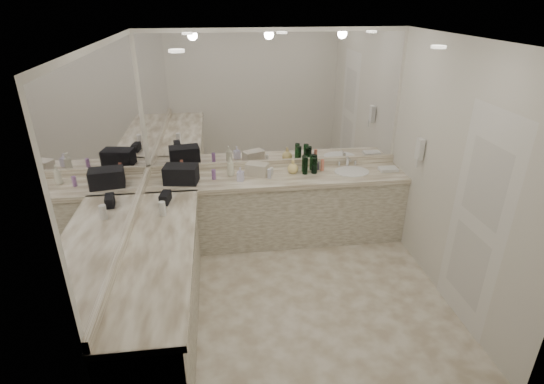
{
  "coord_description": "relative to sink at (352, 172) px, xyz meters",
  "views": [
    {
      "loc": [
        -0.69,
        -3.6,
        2.93
      ],
      "look_at": [
        -0.17,
        0.4,
        1.06
      ],
      "focal_mm": 28.0,
      "sensor_mm": 36.0,
      "label": 1
    }
  ],
  "objects": [
    {
      "name": "floor",
      "position": [
        -0.95,
        -1.2,
        -0.9
      ],
      "size": [
        3.2,
        3.2,
        0.0
      ],
      "primitive_type": "plane",
      "color": "beige",
      "rests_on": "ground"
    },
    {
      "name": "ceiling",
      "position": [
        -0.95,
        -1.2,
        1.71
      ],
      "size": [
        3.2,
        3.2,
        0.0
      ],
      "primitive_type": "plane",
      "color": "white",
      "rests_on": "floor"
    },
    {
      "name": "wall_back",
      "position": [
        -0.95,
        0.3,
        0.41
      ],
      "size": [
        3.2,
        0.02,
        2.6
      ],
      "primitive_type": "cube",
      "color": "silver",
      "rests_on": "floor"
    },
    {
      "name": "wall_left",
      "position": [
        -2.55,
        -1.2,
        0.41
      ],
      "size": [
        0.02,
        3.0,
        2.6
      ],
      "primitive_type": "cube",
      "color": "silver",
      "rests_on": "floor"
    },
    {
      "name": "wall_right",
      "position": [
        0.65,
        -1.2,
        0.41
      ],
      "size": [
        0.02,
        3.0,
        2.6
      ],
      "primitive_type": "cube",
      "color": "silver",
      "rests_on": "floor"
    },
    {
      "name": "vanity_back_base",
      "position": [
        -0.95,
        0.0,
        -0.48
      ],
      "size": [
        3.2,
        0.6,
        0.84
      ],
      "primitive_type": "cube",
      "color": "beige",
      "rests_on": "floor"
    },
    {
      "name": "vanity_back_top",
      "position": [
        -0.95,
        -0.01,
        -0.03
      ],
      "size": [
        3.2,
        0.64,
        0.06
      ],
      "primitive_type": "cube",
      "color": "white",
      "rests_on": "vanity_back_base"
    },
    {
      "name": "vanity_left_base",
      "position": [
        -2.25,
        -1.5,
        -0.48
      ],
      "size": [
        0.6,
        2.4,
        0.84
      ],
      "primitive_type": "cube",
      "color": "beige",
      "rests_on": "floor"
    },
    {
      "name": "vanity_left_top",
      "position": [
        -2.24,
        -1.5,
        -0.03
      ],
      "size": [
        0.64,
        2.42,
        0.06
      ],
      "primitive_type": "cube",
      "color": "white",
      "rests_on": "vanity_left_base"
    },
    {
      "name": "backsplash_back",
      "position": [
        -0.95,
        0.28,
        0.05
      ],
      "size": [
        3.2,
        0.04,
        0.1
      ],
      "primitive_type": "cube",
      "color": "white",
      "rests_on": "vanity_back_top"
    },
    {
      "name": "backsplash_left",
      "position": [
        -2.53,
        -1.2,
        0.05
      ],
      "size": [
        0.04,
        3.0,
        0.1
      ],
      "primitive_type": "cube",
      "color": "white",
      "rests_on": "vanity_left_top"
    },
    {
      "name": "mirror_back",
      "position": [
        -0.95,
        0.29,
        0.88
      ],
      "size": [
        3.12,
        0.01,
        1.55
      ],
      "primitive_type": "cube",
      "color": "white",
      "rests_on": "wall_back"
    },
    {
      "name": "mirror_left",
      "position": [
        -2.54,
        -1.2,
        0.88
      ],
      "size": [
        0.01,
        2.92,
        1.55
      ],
      "primitive_type": "cube",
      "color": "white",
      "rests_on": "wall_left"
    },
    {
      "name": "sink",
      "position": [
        0.0,
        0.0,
        0.0
      ],
      "size": [
        0.44,
        0.44,
        0.03
      ],
      "primitive_type": "cylinder",
      "color": "white",
      "rests_on": "vanity_back_top"
    },
    {
      "name": "faucet",
      "position": [
        0.0,
        0.21,
        0.07
      ],
      "size": [
        0.24,
        0.16,
        0.14
      ],
      "primitive_type": "cube",
      "color": "silver",
      "rests_on": "vanity_back_top"
    },
    {
      "name": "wall_phone",
      "position": [
        0.61,
        -0.5,
        0.46
      ],
      "size": [
        0.06,
        0.1,
        0.24
      ],
      "primitive_type": "cube",
      "color": "white",
      "rests_on": "wall_right"
    },
    {
      "name": "door",
      "position": [
        0.64,
        -1.7,
        0.16
      ],
      "size": [
        0.02,
        0.82,
        2.1
      ],
      "primitive_type": "cube",
      "color": "white",
      "rests_on": "wall_right"
    },
    {
      "name": "black_toiletry_bag",
      "position": [
        -2.11,
        -0.06,
        0.12
      ],
      "size": [
        0.42,
        0.3,
        0.22
      ],
      "primitive_type": "cube",
      "rotation": [
        0.0,
        0.0,
        -0.16
      ],
      "color": "black",
      "rests_on": "vanity_back_top"
    },
    {
      "name": "black_bag_spill",
      "position": [
        -2.25,
        -0.59,
        0.06
      ],
      "size": [
        0.12,
        0.21,
        0.11
      ],
      "primitive_type": "cube",
      "rotation": [
        0.0,
        0.0,
        -0.16
      ],
      "color": "black",
      "rests_on": "vanity_left_top"
    },
    {
      "name": "cream_cosmetic_case",
      "position": [
        -1.2,
        0.05,
        0.08
      ],
      "size": [
        0.31,
        0.25,
        0.15
      ],
      "primitive_type": "cube",
      "rotation": [
        0.0,
        0.0,
        -0.41
      ],
      "color": "beige",
      "rests_on": "vanity_back_top"
    },
    {
      "name": "hand_towel",
      "position": [
        0.47,
        -0.02,
        0.02
      ],
      "size": [
        0.23,
        0.15,
        0.04
      ],
      "primitive_type": "cube",
      "rotation": [
        0.0,
        0.0,
        -0.0
      ],
      "color": "white",
      "rests_on": "vanity_back_top"
    },
    {
      "name": "lotion_left",
      "position": [
        -2.25,
        -0.88,
        0.09
      ],
      "size": [
        0.07,
        0.07,
        0.16
      ],
      "primitive_type": "cylinder",
      "color": "white",
      "rests_on": "vanity_left_top"
    },
    {
      "name": "soap_bottle_a",
      "position": [
        -1.52,
        0.08,
        0.12
      ],
      "size": [
        0.11,
        0.11,
        0.24
      ],
      "primitive_type": "imported",
      "rotation": [
        0.0,
        0.0,
        -0.19
      ],
      "color": "silver",
      "rests_on": "vanity_back_top"
    },
    {
      "name": "soap_bottle_b",
      "position": [
        -1.41,
        -0.1,
        0.09
      ],
      "size": [
        0.1,
        0.1,
        0.17
      ],
      "primitive_type": "imported",
      "rotation": [
        0.0,
        0.0,
        -0.31
      ],
      "color": "white",
      "rests_on": "vanity_back_top"
    },
    {
      "name": "soap_bottle_c",
      "position": [
        -0.75,
        0.06,
        0.09
      ],
      "size": [
        0.15,
        0.15,
        0.18
      ],
      "primitive_type": "imported",
      "rotation": [
        0.0,
        0.0,
        -0.12
      ],
      "color": "#FFE488",
      "rests_on": "vanity_back_top"
    },
    {
      "name": "green_bottle_0",
      "position": [
        -0.48,
        0.15,
        0.1
      ],
      "size": [
        0.07,
        0.07,
        0.19
      ],
      "primitive_type": "cylinder",
      "color": "#12411B",
      "rests_on": "vanity_back_top"
    },
    {
      "name": "green_bottle_1",
      "position": [
        -0.48,
        0.02,
        0.11
      ],
      "size": [
        0.07,
        0.07,
        0.2
      ],
      "primitive_type": "cylinder",
      "color": "#12411B",
      "rests_on": "vanity_back_top"
    },
    {
      "name": "green_bottle_2",
      "position": [
        -0.6,
        0.02,
        0.11
      ],
      "size": [
        0.06,
        0.06,
        0.22
      ],
      "primitive_type": "cylinder",
      "color": "#12411B",
      "rests_on": "vanity_back_top"
    },
    {
      "name": "green_bottle_3",
      "position": [
        -0.46,
        0.12,
        0.11
      ],
      "size": [
        0.06,
        0.06,
        0.2
      ],
      "primitive_type": "cylinder",
      "color": "#12411B",
      "rests_on": "vanity_back_top"
    },
    {
      "name": "green_bottle_4",
      "position": [
        -0.59,
        0.1,
        0.11
      ],
      "size": [
        0.06,
        0.06,
        0.2
      ],
      "primitive_type": "cylinder",
      "color": "#12411B",
      "rests_on": "vanity_back_top"
    },
    {
      "name": "amenity_bottle_0",
      "position": [
        -2.15,
        0.06,
        0.05
      ],
      "size": [
        0.05,
        0.05,
        0.08
      ],
      "primitive_type": "cylinder",
      "color": "#E57F66",
      "rests_on": "vanity_back_top"
    },
    {
      "name": "amenity_bottle_1",
      "position": [
        -1.73,
        -0.01,
        0.07
      ],
      "size": [
        0.05,
        0.05,
        0.12
      ],
      "primitive_type": "cylinder",
      "color": "#9966B2",
      "rests_on": "vanity_back_top"
    },
    {
      "name": "amenity_bottle_2",
      "position": [
        -1.06,
        -0.07,
        0.06
      ],
      "size": [
        0.05,
        0.05,
        0.12
      ],
      "primitive_type": "cylinder",
      "color": "silver",
      "rests_on": "vanity_back_top"
    },
    {
      "name": "amenity_bottle_3",
      "position": [
        -2.11,
        0.02,
        0.05
      ],
      "size": [
        0.06,
        0.06,
        0.09
      ],
      "primitive_type": "cylinder",
      "color": "#9966B2",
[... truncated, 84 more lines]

